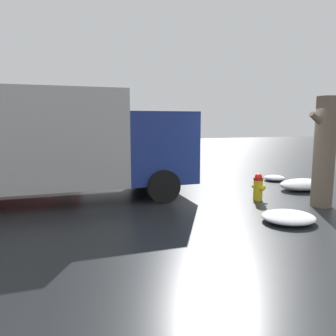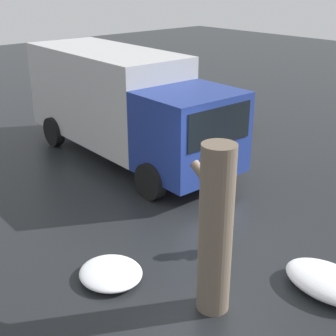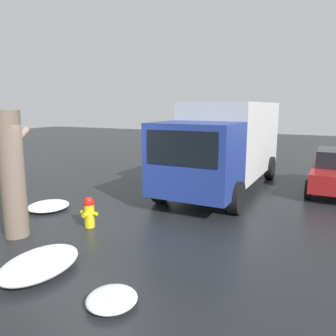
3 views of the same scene
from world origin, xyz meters
TOP-DOWN VIEW (x-y plane):
  - ground_plane at (0.00, 0.00)m, footprint 60.00×60.00m
  - fire_hydrant at (-0.00, -0.00)m, footprint 0.36×0.46m
  - tree_trunk at (-1.14, 1.13)m, footprint 0.80×0.53m
  - delivery_truck at (5.28, -1.90)m, footprint 7.42×2.78m
  - parked_car at (6.25, -5.65)m, footprint 3.86×2.18m
  - snow_pile_by_hydrant at (0.58, 1.92)m, footprint 1.18×1.09m
  - snow_pile_curbside at (-2.17, -0.65)m, footprint 1.57×1.05m

SIDE VIEW (x-z plane):
  - ground_plane at x=0.00m, z-range 0.00..0.00m
  - snow_pile_by_hydrant at x=0.58m, z-range 0.00..0.22m
  - snow_pile_curbside at x=-2.17m, z-range 0.00..0.35m
  - fire_hydrant at x=0.00m, z-range 0.01..0.76m
  - parked_car at x=6.25m, z-range 0.01..1.45m
  - tree_trunk at x=-1.14m, z-range 0.01..2.82m
  - delivery_truck at x=5.28m, z-range 0.14..3.15m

